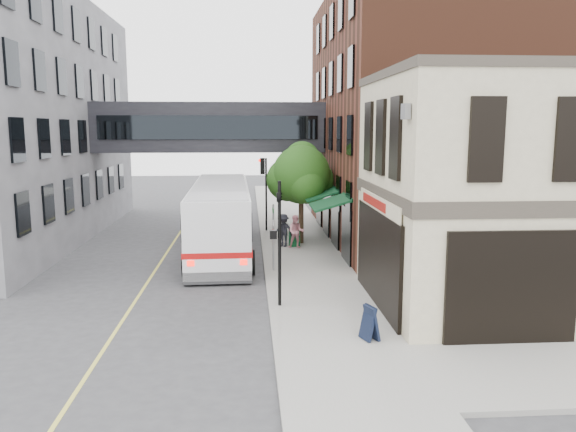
{
  "coord_description": "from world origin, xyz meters",
  "views": [
    {
      "loc": [
        -0.66,
        -17.46,
        6.49
      ],
      "look_at": [
        0.91,
        5.02,
        2.93
      ],
      "focal_mm": 35.0,
      "sensor_mm": 36.0,
      "label": 1
    }
  ],
  "objects": [
    {
      "name": "skyway_bridge",
      "position": [
        -3.0,
        18.0,
        6.5
      ],
      "size": [
        14.0,
        3.18,
        3.0
      ],
      "color": "black",
      "rests_on": "ground"
    },
    {
      "name": "brick_building",
      "position": [
        9.98,
        15.0,
        6.99
      ],
      "size": [
        13.76,
        18.0,
        14.0
      ],
      "color": "#4D2718",
      "rests_on": "ground"
    },
    {
      "name": "pedestrian_a",
      "position": [
        1.26,
        12.93,
        0.9
      ],
      "size": [
        0.56,
        0.38,
        1.49
      ],
      "primitive_type": "imported",
      "rotation": [
        0.0,
        0.0,
        -0.04
      ],
      "color": "silver",
      "rests_on": "sidewalk_main"
    },
    {
      "name": "street_tree",
      "position": [
        2.19,
        13.22,
        3.91
      ],
      "size": [
        3.8,
        3.2,
        5.6
      ],
      "color": "#382619",
      "rests_on": "sidewalk_main"
    },
    {
      "name": "corner_building",
      "position": [
        8.97,
        2.0,
        4.21
      ],
      "size": [
        10.19,
        8.12,
        8.45
      ],
      "color": "#BAAE8E",
      "rests_on": "ground"
    },
    {
      "name": "bus",
      "position": [
        -2.15,
        11.57,
        1.97
      ],
      "size": [
        3.42,
        13.13,
        3.52
      ],
      "color": "white",
      "rests_on": "ground"
    },
    {
      "name": "street_sign_pole",
      "position": [
        0.39,
        7.0,
        1.93
      ],
      "size": [
        0.08,
        0.75,
        3.0
      ],
      "color": "gray",
      "rests_on": "sidewalk_main"
    },
    {
      "name": "sandwich_board",
      "position": [
        2.93,
        -1.5,
        0.68
      ],
      "size": [
        0.56,
        0.69,
        1.06
      ],
      "primitive_type": "cube",
      "rotation": [
        0.0,
        0.0,
        0.35
      ],
      "color": "black",
      "rests_on": "sidewalk_main"
    },
    {
      "name": "ground",
      "position": [
        0.0,
        0.0,
        0.0
      ],
      "size": [
        120.0,
        120.0,
        0.0
      ],
      "primitive_type": "plane",
      "color": "#38383A",
      "rests_on": "ground"
    },
    {
      "name": "pedestrian_c",
      "position": [
        1.16,
        12.09,
        1.04
      ],
      "size": [
        1.32,
        1.14,
        1.77
      ],
      "primitive_type": "imported",
      "rotation": [
        0.0,
        0.0,
        -0.52
      ],
      "color": "black",
      "rests_on": "sidewalk_main"
    },
    {
      "name": "sidewalk_main",
      "position": [
        2.0,
        14.0,
        0.07
      ],
      "size": [
        4.0,
        60.0,
        0.15
      ],
      "primitive_type": "cube",
      "color": "gray",
      "rests_on": "ground"
    },
    {
      "name": "pedestrian_b",
      "position": [
        1.81,
        11.66,
        1.03
      ],
      "size": [
        0.96,
        0.8,
        1.77
      ],
      "primitive_type": "imported",
      "rotation": [
        0.0,
        0.0,
        -0.16
      ],
      "color": "pink",
      "rests_on": "sidewalk_main"
    },
    {
      "name": "traffic_signal_near",
      "position": [
        0.37,
        2.0,
        2.98
      ],
      "size": [
        0.44,
        0.22,
        4.6
      ],
      "color": "black",
      "rests_on": "sidewalk_main"
    },
    {
      "name": "newspaper_box",
      "position": [
        1.76,
        12.17,
        0.66
      ],
      "size": [
        0.59,
        0.55,
        1.01
      ],
      "primitive_type": "cube",
      "rotation": [
        0.0,
        0.0,
        0.21
      ],
      "color": "#14582C",
      "rests_on": "sidewalk_main"
    },
    {
      "name": "lane_marking",
      "position": [
        -5.0,
        10.0,
        0.01
      ],
      "size": [
        0.12,
        40.0,
        0.01
      ],
      "primitive_type": "cube",
      "color": "#D8CC4C",
      "rests_on": "ground"
    },
    {
      "name": "traffic_signal_far",
      "position": [
        0.26,
        17.0,
        3.34
      ],
      "size": [
        0.53,
        0.28,
        4.5
      ],
      "color": "black",
      "rests_on": "sidewalk_main"
    }
  ]
}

